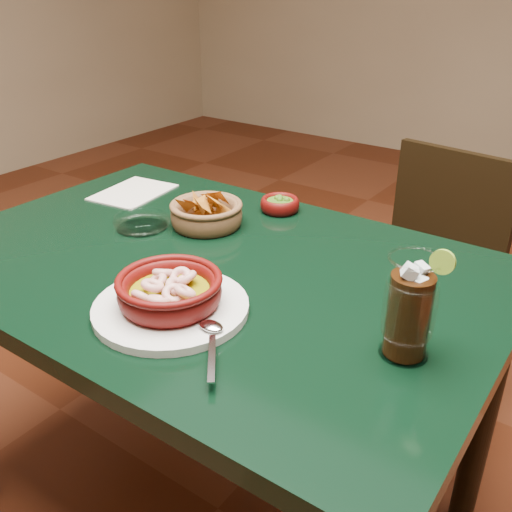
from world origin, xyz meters
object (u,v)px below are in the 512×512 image
Objects in this scene: dining_table at (209,301)px; dining_chair at (424,281)px; shrimp_plate at (170,295)px; cola_drink at (409,309)px; chip_basket at (206,214)px.

dining_table is 1.43× the size of dining_chair.
cola_drink is (0.39, 0.12, 0.05)m from shrimp_plate.
cola_drink is (0.58, -0.21, 0.05)m from chip_basket.
dining_chair is 4.12× the size of chip_basket.
dining_table is 0.24m from shrimp_plate.
dining_table is 0.77m from dining_chair.
dining_chair is (0.25, 0.70, -0.19)m from dining_table.
cola_drink reaches higher than chip_basket.
chip_basket is at bearing -122.77° from dining_chair.
dining_table is at bearing -50.16° from chip_basket.
chip_basket is at bearing 160.19° from cola_drink.
chip_basket is (-0.36, -0.56, 0.32)m from dining_chair.
cola_drink reaches higher than dining_table.
dining_chair is 4.32× the size of cola_drink.
chip_basket is at bearing 120.17° from shrimp_plate.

